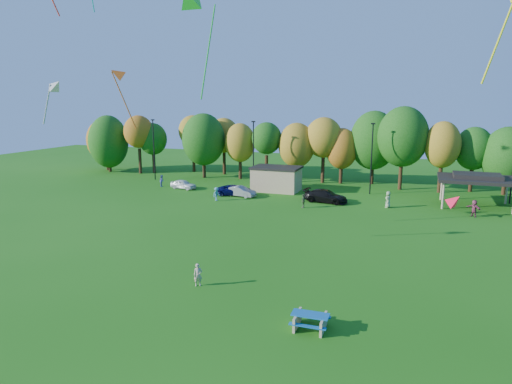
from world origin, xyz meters
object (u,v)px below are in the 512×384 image
(car_d, at_px, (326,196))
(kite_flyer, at_px, (198,275))
(picnic_table, at_px, (310,320))
(car_b, at_px, (241,191))
(car_a, at_px, (183,184))
(car_c, at_px, (235,190))

(car_d, bearing_deg, kite_flyer, -177.59)
(picnic_table, bearing_deg, car_b, 117.01)
(car_a, relative_size, car_d, 0.71)
(kite_flyer, height_order, car_d, kite_flyer)
(car_b, relative_size, car_c, 0.84)
(kite_flyer, xyz_separation_m, car_c, (-8.82, 27.41, -0.10))
(car_a, height_order, car_b, car_b)
(picnic_table, distance_m, car_d, 30.89)
(picnic_table, bearing_deg, car_c, 118.04)
(picnic_table, xyz_separation_m, car_b, (-16.08, 30.05, 0.15))
(kite_flyer, bearing_deg, picnic_table, -50.94)
(picnic_table, relative_size, car_c, 0.43)
(kite_flyer, bearing_deg, car_c, 77.43)
(car_a, distance_m, car_b, 9.44)
(car_b, height_order, car_c, car_c)
(kite_flyer, relative_size, car_a, 0.41)
(kite_flyer, bearing_deg, car_a, 90.18)
(picnic_table, distance_m, car_c, 34.92)
(car_c, bearing_deg, car_d, -101.98)
(picnic_table, height_order, car_a, car_a)
(kite_flyer, relative_size, car_d, 0.29)
(car_b, xyz_separation_m, car_c, (-0.95, 0.44, 0.00))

